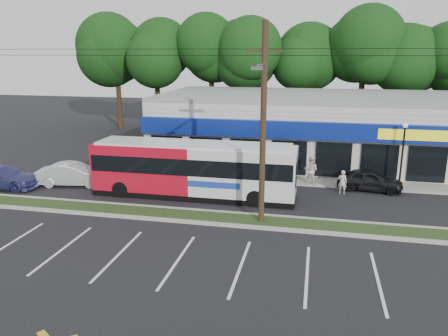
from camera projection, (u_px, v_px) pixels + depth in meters
ground at (200, 225)px, 22.27m from camera, size 120.00×120.00×0.00m
grass_strip at (205, 217)px, 23.20m from camera, size 40.00×1.60×0.12m
curb_south at (201, 223)px, 22.40m from camera, size 40.00×0.25×0.14m
curb_north at (209, 211)px, 24.00m from camera, size 40.00×0.25×0.14m
sidewalk at (305, 181)px, 29.75m from camera, size 32.00×2.20×0.10m
strip_mall at (316, 127)px, 35.52m from camera, size 25.00×12.55×5.30m
utility_pole at (260, 119)px, 21.18m from camera, size 50.00×2.77×10.00m
lamp_post at (403, 148)px, 27.68m from camera, size 0.30×0.30×4.25m
tree_line at (305, 54)px, 43.87m from camera, size 46.76×6.76×11.83m
metrobus at (194, 168)px, 26.39m from camera, size 12.37×2.64×3.32m
car_dark at (370, 180)px, 27.72m from camera, size 4.17×2.09×1.37m
car_silver at (73, 174)px, 28.78m from camera, size 4.77×2.40×1.50m
car_blue at (1, 177)px, 28.28m from camera, size 5.15×2.33×1.46m
pedestrian_a at (342, 182)px, 27.02m from camera, size 0.58×0.40×1.52m
pedestrian_b at (311, 170)px, 28.98m from camera, size 1.11×0.99×1.91m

